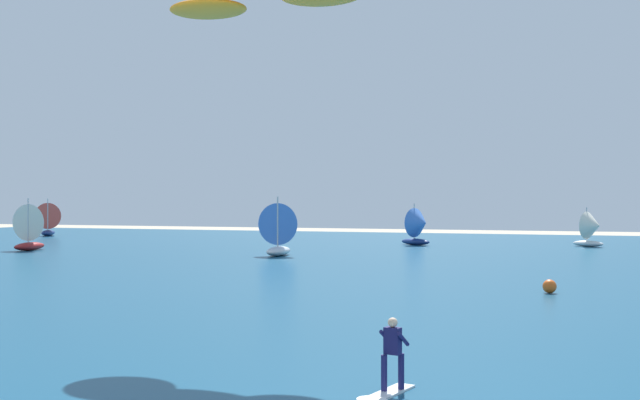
{
  "coord_description": "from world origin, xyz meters",
  "views": [
    {
      "loc": [
        7.64,
        -5.24,
        4.39
      ],
      "look_at": [
        1.04,
        13.62,
        4.4
      ],
      "focal_mm": 43.47,
      "sensor_mm": 36.0,
      "label": 1
    }
  ],
  "objects_px": {
    "sailboat_mid_left": "(49,219)",
    "kitesurfer": "(389,367)",
    "sailboat_trailing": "(592,229)",
    "sailboat_mid_right": "(419,226)",
    "sailboat_far_right": "(281,228)",
    "sailboat_outermost": "(33,226)",
    "marker_buoy": "(550,286)"
  },
  "relations": [
    {
      "from": "sailboat_mid_right",
      "to": "sailboat_mid_left",
      "type": "relative_size",
      "value": 0.89
    },
    {
      "from": "sailboat_far_right",
      "to": "marker_buoy",
      "type": "bearing_deg",
      "value": -41.76
    },
    {
      "from": "sailboat_mid_right",
      "to": "marker_buoy",
      "type": "height_order",
      "value": "sailboat_mid_right"
    },
    {
      "from": "sailboat_trailing",
      "to": "sailboat_mid_right",
      "type": "bearing_deg",
      "value": -170.03
    },
    {
      "from": "sailboat_mid_right",
      "to": "marker_buoy",
      "type": "relative_size",
      "value": 6.26
    },
    {
      "from": "sailboat_outermost",
      "to": "sailboat_trailing",
      "type": "height_order",
      "value": "sailboat_outermost"
    },
    {
      "from": "sailboat_mid_right",
      "to": "sailboat_outermost",
      "type": "bearing_deg",
      "value": -149.01
    },
    {
      "from": "sailboat_mid_right",
      "to": "marker_buoy",
      "type": "bearing_deg",
      "value": -69.03
    },
    {
      "from": "sailboat_far_right",
      "to": "sailboat_mid_right",
      "type": "height_order",
      "value": "sailboat_far_right"
    },
    {
      "from": "sailboat_outermost",
      "to": "sailboat_mid_left",
      "type": "relative_size",
      "value": 1.0
    },
    {
      "from": "sailboat_mid_right",
      "to": "kitesurfer",
      "type": "bearing_deg",
      "value": -78.7
    },
    {
      "from": "kitesurfer",
      "to": "sailboat_mid_right",
      "type": "distance_m",
      "value": 57.27
    },
    {
      "from": "sailboat_outermost",
      "to": "sailboat_mid_right",
      "type": "distance_m",
      "value": 34.97
    },
    {
      "from": "marker_buoy",
      "to": "sailboat_mid_left",
      "type": "bearing_deg",
      "value": 146.01
    },
    {
      "from": "sailboat_far_right",
      "to": "sailboat_mid_left",
      "type": "distance_m",
      "value": 45.11
    },
    {
      "from": "kitesurfer",
      "to": "sailboat_trailing",
      "type": "bearing_deg",
      "value": 85.75
    },
    {
      "from": "sailboat_outermost",
      "to": "sailboat_mid_right",
      "type": "relative_size",
      "value": 1.12
    },
    {
      "from": "kitesurfer",
      "to": "sailboat_mid_right",
      "type": "xyz_separation_m",
      "value": [
        -11.22,
        56.15,
        1.22
      ]
    },
    {
      "from": "sailboat_mid_right",
      "to": "sailboat_trailing",
      "type": "height_order",
      "value": "sailboat_mid_right"
    },
    {
      "from": "sailboat_outermost",
      "to": "marker_buoy",
      "type": "distance_m",
      "value": 47.1
    },
    {
      "from": "sailboat_mid_left",
      "to": "sailboat_outermost",
      "type": "bearing_deg",
      "value": -54.0
    },
    {
      "from": "sailboat_outermost",
      "to": "sailboat_mid_left",
      "type": "xyz_separation_m",
      "value": [
        -16.8,
        23.12,
        0.01
      ]
    },
    {
      "from": "sailboat_trailing",
      "to": "sailboat_mid_left",
      "type": "bearing_deg",
      "value": 177.82
    },
    {
      "from": "sailboat_mid_left",
      "to": "kitesurfer",
      "type": "bearing_deg",
      "value": -46.57
    },
    {
      "from": "kitesurfer",
      "to": "marker_buoy",
      "type": "bearing_deg",
      "value": 83.22
    },
    {
      "from": "sailboat_outermost",
      "to": "sailboat_trailing",
      "type": "xyz_separation_m",
      "value": [
        45.57,
        20.75,
        -0.37
      ]
    },
    {
      "from": "kitesurfer",
      "to": "sailboat_far_right",
      "type": "relative_size",
      "value": 0.44
    },
    {
      "from": "kitesurfer",
      "to": "sailboat_outermost",
      "type": "distance_m",
      "value": 56.16
    },
    {
      "from": "kitesurfer",
      "to": "marker_buoy",
      "type": "distance_m",
      "value": 20.66
    },
    {
      "from": "sailboat_far_right",
      "to": "sailboat_trailing",
      "type": "height_order",
      "value": "sailboat_far_right"
    },
    {
      "from": "sailboat_outermost",
      "to": "sailboat_far_right",
      "type": "distance_m",
      "value": 22.63
    },
    {
      "from": "kitesurfer",
      "to": "sailboat_mid_left",
      "type": "distance_m",
      "value": 84.37
    }
  ]
}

